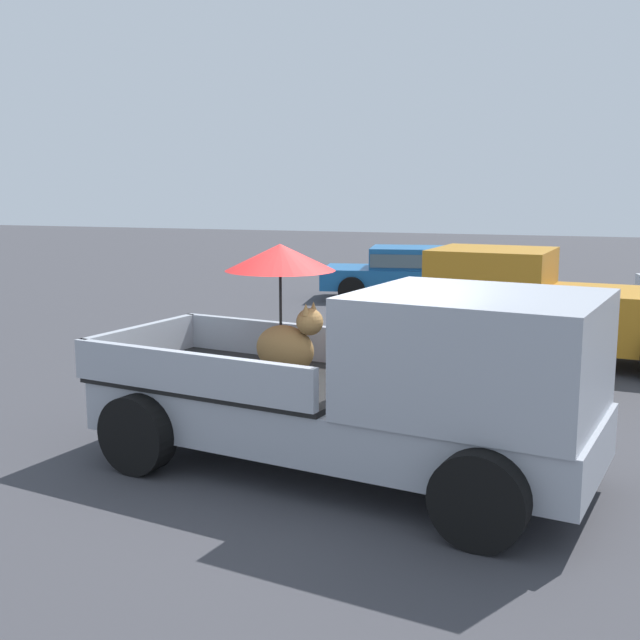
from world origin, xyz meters
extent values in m
plane|color=#38383D|center=(0.00, 0.00, 0.00)|extent=(80.00, 80.00, 0.00)
cylinder|color=black|center=(1.89, 0.67, 0.40)|extent=(0.84, 0.41, 0.80)
cylinder|color=black|center=(1.56, -1.26, 0.40)|extent=(0.84, 0.41, 0.80)
cylinder|color=black|center=(-1.56, 1.26, 0.40)|extent=(0.84, 0.41, 0.80)
cylinder|color=black|center=(-1.89, -0.67, 0.40)|extent=(0.84, 0.41, 0.80)
cube|color=#9EA3AD|center=(0.00, 0.00, 0.57)|extent=(5.23, 2.61, 0.50)
cube|color=#9EA3AD|center=(1.38, -0.23, 1.36)|extent=(2.38, 2.19, 1.08)
cube|color=#4C606B|center=(2.37, -0.40, 1.56)|extent=(0.35, 1.71, 0.64)
cube|color=black|center=(-1.13, 0.19, 0.85)|extent=(3.07, 2.28, 0.06)
cube|color=#9EA3AD|center=(-0.98, 1.10, 1.08)|extent=(2.78, 0.57, 0.40)
cube|color=#9EA3AD|center=(-1.29, -0.71, 1.08)|extent=(2.78, 0.57, 0.40)
cube|color=#9EA3AD|center=(-2.46, 0.42, 1.08)|extent=(0.41, 1.83, 0.40)
ellipsoid|color=olive|center=(-0.70, 0.33, 1.14)|extent=(0.72, 0.43, 0.52)
sphere|color=olive|center=(-0.40, 0.28, 1.46)|extent=(0.32, 0.32, 0.28)
cone|color=olive|center=(-0.39, 0.36, 1.60)|extent=(0.10, 0.10, 0.12)
cone|color=olive|center=(-0.42, 0.20, 1.60)|extent=(0.10, 0.10, 0.12)
cylinder|color=black|center=(-0.79, 0.45, 1.44)|extent=(0.03, 0.03, 1.12)
cone|color=red|center=(-0.79, 0.45, 2.10)|extent=(1.35, 1.35, 0.28)
cylinder|color=black|center=(0.27, 5.27, 0.38)|extent=(0.78, 0.34, 0.76)
cylinder|color=black|center=(0.47, 7.16, 0.38)|extent=(0.78, 0.34, 0.76)
cube|color=#B27219|center=(1.96, 6.05, 0.55)|extent=(4.96, 2.30, 0.50)
cube|color=#B27219|center=(0.77, 6.18, 1.30)|extent=(2.08, 1.99, 1.00)
cube|color=#B27219|center=(2.96, 5.94, 1.00)|extent=(2.88, 2.08, 0.40)
cylinder|color=black|center=(-3.11, 10.98, 0.33)|extent=(0.69, 0.32, 0.66)
cylinder|color=black|center=(-3.39, 12.71, 0.33)|extent=(0.69, 0.32, 0.66)
cylinder|color=black|center=(-0.44, 11.41, 0.33)|extent=(0.69, 0.32, 0.66)
cylinder|color=black|center=(-0.73, 13.15, 0.33)|extent=(0.69, 0.32, 0.66)
cube|color=#195999|center=(-1.92, 12.06, 0.55)|extent=(4.53, 2.43, 0.52)
cube|color=#195999|center=(-1.82, 12.08, 1.05)|extent=(2.33, 1.92, 0.56)
cube|color=#4C606B|center=(-1.82, 12.08, 1.05)|extent=(2.28, 1.99, 0.32)
camera|label=1|loc=(2.26, -7.22, 2.84)|focal=44.22mm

